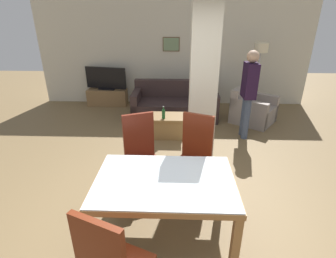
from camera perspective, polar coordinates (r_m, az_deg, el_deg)
name	(u,v)px	position (r m, az deg, el deg)	size (l,w,h in m)	color
ground_plane	(165,233)	(3.31, -0.66, -21.68)	(18.00, 18.00, 0.00)	brown
back_wall	(173,54)	(7.25, 1.19, 16.04)	(7.20, 0.09, 2.70)	beige
divider_pillar	(203,83)	(4.20, 7.68, 9.85)	(0.43, 0.30, 2.70)	beige
dining_table	(165,191)	(2.91, -0.72, -13.39)	(1.49, 1.01, 0.76)	#9B6A3A
dining_chair_far_left	(141,152)	(3.70, -5.84, -5.11)	(0.60, 0.60, 1.12)	#5C1F12
dining_chair_far_right	(194,153)	(3.68, 5.79, -5.27)	(0.60, 0.60, 1.12)	#622210
sofa	(175,105)	(6.41, 1.49, 5.16)	(2.01, 0.94, 0.84)	#302323
armchair	(252,110)	(6.41, 17.83, 3.89)	(1.18, 1.17, 0.79)	gray
coffee_table	(169,126)	(5.39, 0.12, 0.72)	(0.68, 0.51, 0.45)	brown
bottle	(163,114)	(5.15, -0.99, 3.33)	(0.06, 0.06, 0.25)	#194C23
tv_stand	(108,97)	(7.47, -13.00, 6.79)	(1.06, 0.40, 0.44)	olive
tv_screen	(106,79)	(7.34, -13.37, 10.60)	(1.12, 0.28, 0.60)	black
floor_lamp	(260,54)	(6.94, 19.49, 15.05)	(0.32, 0.32, 1.70)	#B7B7BC
standing_person	(249,89)	(5.35, 17.17, 8.29)	(0.23, 0.39, 1.74)	#3B475E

